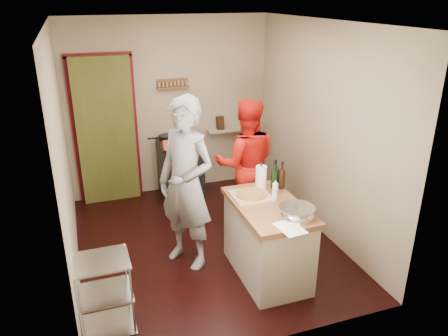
{
  "coord_description": "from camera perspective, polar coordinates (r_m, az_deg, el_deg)",
  "views": [
    {
      "loc": [
        -1.31,
        -4.47,
        2.88
      ],
      "look_at": [
        0.24,
        0.0,
        0.97
      ],
      "focal_mm": 35.0,
      "sensor_mm": 36.0,
      "label": 1
    }
  ],
  "objects": [
    {
      "name": "wire_shelving",
      "position": [
        4.08,
        -15.38,
        -15.64
      ],
      "size": [
        0.48,
        0.4,
        0.8
      ],
      "color": "silver",
      "rests_on": "ground"
    },
    {
      "name": "back_wall",
      "position": [
        6.53,
        -12.59,
        5.93
      ],
      "size": [
        3.0,
        0.44,
        2.6
      ],
      "color": "tan",
      "rests_on": "ground"
    },
    {
      "name": "stove",
      "position": [
        6.52,
        -5.7,
        0.0
      ],
      "size": [
        0.6,
        0.63,
        1.0
      ],
      "color": "black",
      "rests_on": "ground"
    },
    {
      "name": "island",
      "position": [
        4.73,
        5.75,
        -9.01
      ],
      "size": [
        0.67,
        1.24,
        1.16
      ],
      "color": "beige",
      "rests_on": "ground"
    },
    {
      "name": "right_wall",
      "position": [
        5.52,
        12.5,
        4.82
      ],
      "size": [
        0.04,
        3.5,
        2.6
      ],
      "primitive_type": "cube",
      "color": "tan",
      "rests_on": "ground"
    },
    {
      "name": "left_wall",
      "position": [
        4.75,
        -20.26,
        1.15
      ],
      "size": [
        0.04,
        3.5,
        2.6
      ],
      "primitive_type": "cube",
      "color": "tan",
      "rests_on": "ground"
    },
    {
      "name": "person_red",
      "position": [
        5.58,
        2.88,
        0.56
      ],
      "size": [
        0.95,
        0.82,
        1.68
      ],
      "primitive_type": "imported",
      "rotation": [
        0.0,
        0.0,
        2.89
      ],
      "color": "red",
      "rests_on": "ground"
    },
    {
      "name": "ceiling",
      "position": [
        4.67,
        -2.94,
        18.66
      ],
      "size": [
        3.0,
        3.5,
        0.02
      ],
      "primitive_type": "cube",
      "color": "white",
      "rests_on": "back_wall"
    },
    {
      "name": "person_stripe",
      "position": [
        4.71,
        -4.97,
        -2.15
      ],
      "size": [
        0.78,
        0.84,
        1.92
      ],
      "primitive_type": "imported",
      "rotation": [
        0.0,
        0.0,
        -0.94
      ],
      "color": "silver",
      "rests_on": "ground"
    },
    {
      "name": "floor",
      "position": [
        5.48,
        -2.41,
        -9.73
      ],
      "size": [
        3.5,
        3.5,
        0.0
      ],
      "primitive_type": "plane",
      "color": "black",
      "rests_on": "ground"
    }
  ]
}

